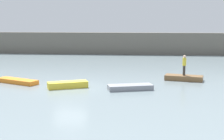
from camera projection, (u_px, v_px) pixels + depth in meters
ground_plane at (70, 88)px, 25.72m from camera, size 120.00×120.00×0.00m
embankment_wall at (105, 43)px, 49.68m from camera, size 80.00×1.20×3.24m
rowboat_orange at (17, 81)px, 27.42m from camera, size 3.90×2.54×0.35m
rowboat_yellow at (68, 85)px, 25.55m from camera, size 3.18×2.07×0.49m
rowboat_grey at (130, 87)px, 24.90m from camera, size 3.53×2.03×0.39m
rowboat_brown at (184, 78)px, 28.66m from camera, size 3.39×1.94×0.44m
person_yellow_shirt at (184, 64)px, 28.47m from camera, size 0.32×0.32×1.76m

